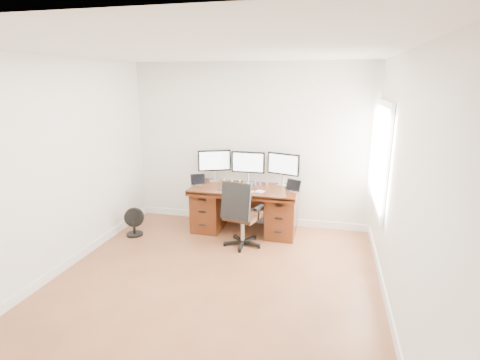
% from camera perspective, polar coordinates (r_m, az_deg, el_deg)
% --- Properties ---
extents(ground, '(4.50, 4.50, 0.00)m').
position_cam_1_polar(ground, '(4.66, -4.51, -16.09)').
color(ground, brown).
rests_on(ground, ground).
extents(back_wall, '(4.00, 0.10, 2.70)m').
position_cam_1_polar(back_wall, '(6.26, 1.62, 5.26)').
color(back_wall, white).
rests_on(back_wall, ground).
extents(right_wall, '(0.10, 4.50, 2.70)m').
position_cam_1_polar(right_wall, '(4.10, 23.20, -1.09)').
color(right_wall, white).
rests_on(right_wall, ground).
extents(desk, '(1.70, 0.80, 0.75)m').
position_cam_1_polar(desk, '(6.10, 0.73, -4.20)').
color(desk, '#481F0E').
rests_on(desk, ground).
extents(office_chair, '(0.65, 0.65, 1.02)m').
position_cam_1_polar(office_chair, '(5.56, 0.18, -6.88)').
color(office_chair, black).
rests_on(office_chair, ground).
extents(floor_fan, '(0.31, 0.26, 0.45)m').
position_cam_1_polar(floor_fan, '(6.21, -15.87, -6.24)').
color(floor_fan, black).
rests_on(floor_fan, ground).
extents(monitor_left, '(0.52, 0.26, 0.53)m').
position_cam_1_polar(monitor_left, '(6.29, -3.92, 2.81)').
color(monitor_left, silver).
rests_on(monitor_left, desk).
extents(monitor_center, '(0.55, 0.14, 0.53)m').
position_cam_1_polar(monitor_center, '(6.14, 1.25, 2.55)').
color(monitor_center, silver).
rests_on(monitor_center, desk).
extents(monitor_right, '(0.53, 0.20, 0.53)m').
position_cam_1_polar(monitor_right, '(6.05, 6.62, 2.26)').
color(monitor_right, silver).
rests_on(monitor_right, desk).
extents(tablet_left, '(0.24, 0.19, 0.19)m').
position_cam_1_polar(tablet_left, '(6.11, -6.45, -0.02)').
color(tablet_left, silver).
rests_on(tablet_left, desk).
extents(tablet_right, '(0.25, 0.16, 0.19)m').
position_cam_1_polar(tablet_right, '(5.78, 8.13, -0.95)').
color(tablet_right, silver).
rests_on(tablet_right, desk).
extents(keyboard, '(0.30, 0.19, 0.01)m').
position_cam_1_polar(keyboard, '(5.75, 0.65, -1.69)').
color(keyboard, white).
rests_on(keyboard, desk).
extents(trackpad, '(0.16, 0.16, 0.01)m').
position_cam_1_polar(trackpad, '(5.75, 3.09, -1.74)').
color(trackpad, silver).
rests_on(trackpad, desk).
extents(drawing_tablet, '(0.25, 0.19, 0.01)m').
position_cam_1_polar(drawing_tablet, '(5.84, -2.25, -1.46)').
color(drawing_tablet, black).
rests_on(drawing_tablet, desk).
extents(phone, '(0.13, 0.09, 0.01)m').
position_cam_1_polar(phone, '(5.95, 0.77, -1.15)').
color(phone, black).
rests_on(phone, desk).
extents(figurine_pink, '(0.03, 0.03, 0.08)m').
position_cam_1_polar(figurine_pink, '(6.19, -2.46, -0.12)').
color(figurine_pink, pink).
rests_on(figurine_pink, desk).
extents(figurine_yellow, '(0.03, 0.03, 0.08)m').
position_cam_1_polar(figurine_yellow, '(6.15, -1.21, -0.20)').
color(figurine_yellow, '#CEC051').
rests_on(figurine_yellow, desk).
extents(figurine_orange, '(0.03, 0.03, 0.08)m').
position_cam_1_polar(figurine_orange, '(6.12, -0.01, -0.28)').
color(figurine_orange, '#F4BD46').
rests_on(figurine_orange, desk).
extents(figurine_blue, '(0.03, 0.03, 0.08)m').
position_cam_1_polar(figurine_blue, '(6.07, 2.35, -0.43)').
color(figurine_blue, '#4D78EB').
rests_on(figurine_blue, desk).
extents(figurine_purple, '(0.03, 0.03, 0.08)m').
position_cam_1_polar(figurine_purple, '(6.05, 3.14, -0.48)').
color(figurine_purple, '#8F57D6').
rests_on(figurine_purple, desk).
extents(figurine_brown, '(0.03, 0.03, 0.08)m').
position_cam_1_polar(figurine_brown, '(6.04, 4.08, -0.53)').
color(figurine_brown, '#8F564A').
rests_on(figurine_brown, desk).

